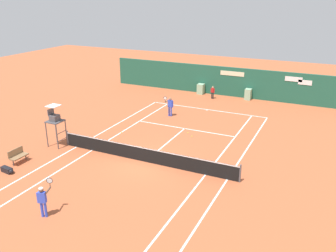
{
  "coord_description": "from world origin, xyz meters",
  "views": [
    {
      "loc": [
        9.88,
        -17.46,
        9.84
      ],
      "look_at": [
        -0.48,
        4.41,
        0.8
      ],
      "focal_mm": 38.17,
      "sensor_mm": 36.0,
      "label": 1
    }
  ],
  "objects_px": {
    "player_on_baseline": "(170,105)",
    "equipment_bag": "(8,170)",
    "tennis_ball_by_sideline": "(121,132)",
    "player_bench": "(18,155)",
    "player_near_side": "(43,199)",
    "tennis_ball_mid_court": "(188,133)",
    "ball_kid_right_post": "(213,92)",
    "tennis_ball_near_service_line": "(192,136)",
    "umpire_chair": "(55,120)"
  },
  "relations": [
    {
      "from": "player_on_baseline",
      "to": "equipment_bag",
      "type": "bearing_deg",
      "value": 68.58
    },
    {
      "from": "tennis_ball_by_sideline",
      "to": "equipment_bag",
      "type": "bearing_deg",
      "value": -107.14
    },
    {
      "from": "player_bench",
      "to": "player_near_side",
      "type": "bearing_deg",
      "value": 56.71
    },
    {
      "from": "player_on_baseline",
      "to": "tennis_ball_mid_court",
      "type": "distance_m",
      "value": 4.26
    },
    {
      "from": "tennis_ball_by_sideline",
      "to": "tennis_ball_mid_court",
      "type": "bearing_deg",
      "value": 24.23
    },
    {
      "from": "player_near_side",
      "to": "ball_kid_right_post",
      "type": "bearing_deg",
      "value": 66.56
    },
    {
      "from": "player_near_side",
      "to": "tennis_ball_mid_court",
      "type": "relative_size",
      "value": 26.26
    },
    {
      "from": "equipment_bag",
      "to": "tennis_ball_near_service_line",
      "type": "height_order",
      "value": "equipment_bag"
    },
    {
      "from": "equipment_bag",
      "to": "tennis_ball_by_sideline",
      "type": "relative_size",
      "value": 13.76
    },
    {
      "from": "equipment_bag",
      "to": "tennis_ball_by_sideline",
      "type": "height_order",
      "value": "equipment_bag"
    },
    {
      "from": "equipment_bag",
      "to": "ball_kid_right_post",
      "type": "height_order",
      "value": "ball_kid_right_post"
    },
    {
      "from": "equipment_bag",
      "to": "tennis_ball_mid_court",
      "type": "bearing_deg",
      "value": 55.4
    },
    {
      "from": "tennis_ball_near_service_line",
      "to": "player_bench",
      "type": "bearing_deg",
      "value": -133.62
    },
    {
      "from": "player_on_baseline",
      "to": "tennis_ball_near_service_line",
      "type": "height_order",
      "value": "player_on_baseline"
    },
    {
      "from": "umpire_chair",
      "to": "tennis_ball_by_sideline",
      "type": "distance_m",
      "value": 5.08
    },
    {
      "from": "tennis_ball_by_sideline",
      "to": "player_bench",
      "type": "bearing_deg",
      "value": -113.51
    },
    {
      "from": "umpire_chair",
      "to": "tennis_ball_near_service_line",
      "type": "bearing_deg",
      "value": 125.06
    },
    {
      "from": "tennis_ball_mid_court",
      "to": "player_bench",
      "type": "bearing_deg",
      "value": -130.06
    },
    {
      "from": "tennis_ball_by_sideline",
      "to": "tennis_ball_near_service_line",
      "type": "bearing_deg",
      "value": 16.9
    },
    {
      "from": "ball_kid_right_post",
      "to": "equipment_bag",
      "type": "bearing_deg",
      "value": 83.7
    },
    {
      "from": "equipment_bag",
      "to": "player_near_side",
      "type": "bearing_deg",
      "value": -25.24
    },
    {
      "from": "player_on_baseline",
      "to": "player_bench",
      "type": "bearing_deg",
      "value": 64.8
    },
    {
      "from": "umpire_chair",
      "to": "tennis_ball_mid_court",
      "type": "relative_size",
      "value": 42.27
    },
    {
      "from": "umpire_chair",
      "to": "tennis_ball_mid_court",
      "type": "height_order",
      "value": "umpire_chair"
    },
    {
      "from": "ball_kid_right_post",
      "to": "tennis_ball_by_sideline",
      "type": "distance_m",
      "value": 12.15
    },
    {
      "from": "equipment_bag",
      "to": "player_on_baseline",
      "type": "bearing_deg",
      "value": 72.39
    },
    {
      "from": "player_on_baseline",
      "to": "tennis_ball_mid_court",
      "type": "bearing_deg",
      "value": 130.1
    },
    {
      "from": "player_bench",
      "to": "player_near_side",
      "type": "distance_m",
      "value": 6.68
    },
    {
      "from": "ball_kid_right_post",
      "to": "player_bench",
      "type": "bearing_deg",
      "value": 81.3
    },
    {
      "from": "equipment_bag",
      "to": "tennis_ball_near_service_line",
      "type": "bearing_deg",
      "value": 52.07
    },
    {
      "from": "equipment_bag",
      "to": "tennis_ball_near_service_line",
      "type": "xyz_separation_m",
      "value": [
        7.63,
        9.79,
        -0.13
      ]
    },
    {
      "from": "equipment_bag",
      "to": "tennis_ball_mid_court",
      "type": "xyz_separation_m",
      "value": [
        7.1,
        10.3,
        -0.13
      ]
    },
    {
      "from": "player_near_side",
      "to": "ball_kid_right_post",
      "type": "xyz_separation_m",
      "value": [
        0.67,
        22.34,
        -0.22
      ]
    },
    {
      "from": "tennis_ball_near_service_line",
      "to": "tennis_ball_by_sideline",
      "type": "height_order",
      "value": "same"
    },
    {
      "from": "player_bench",
      "to": "tennis_ball_mid_court",
      "type": "distance_m",
      "value": 11.81
    },
    {
      "from": "player_on_baseline",
      "to": "ball_kid_right_post",
      "type": "xyz_separation_m",
      "value": [
        1.53,
        6.65,
        -0.26
      ]
    },
    {
      "from": "umpire_chair",
      "to": "player_on_baseline",
      "type": "relative_size",
      "value": 1.54
    },
    {
      "from": "player_on_baseline",
      "to": "player_near_side",
      "type": "bearing_deg",
      "value": 89.33
    },
    {
      "from": "umpire_chair",
      "to": "player_on_baseline",
      "type": "distance_m",
      "value": 9.99
    },
    {
      "from": "umpire_chair",
      "to": "equipment_bag",
      "type": "distance_m",
      "value": 4.68
    },
    {
      "from": "umpire_chair",
      "to": "tennis_ball_mid_court",
      "type": "xyz_separation_m",
      "value": [
        7.23,
        5.95,
        -1.85
      ]
    },
    {
      "from": "tennis_ball_near_service_line",
      "to": "player_on_baseline",
      "type": "bearing_deg",
      "value": 134.26
    },
    {
      "from": "equipment_bag",
      "to": "player_on_baseline",
      "type": "xyz_separation_m",
      "value": [
        4.22,
        13.29,
        0.81
      ]
    },
    {
      "from": "tennis_ball_near_service_line",
      "to": "tennis_ball_by_sideline",
      "type": "bearing_deg",
      "value": -163.1
    },
    {
      "from": "player_bench",
      "to": "ball_kid_right_post",
      "type": "xyz_separation_m",
      "value": [
        6.25,
        18.68,
        0.21
      ]
    },
    {
      "from": "player_near_side",
      "to": "tennis_ball_near_service_line",
      "type": "distance_m",
      "value": 12.48
    },
    {
      "from": "player_bench",
      "to": "player_near_side",
      "type": "xyz_separation_m",
      "value": [
        5.57,
        -3.66,
        0.43
      ]
    },
    {
      "from": "player_on_baseline",
      "to": "tennis_ball_mid_court",
      "type": "height_order",
      "value": "player_on_baseline"
    },
    {
      "from": "player_on_baseline",
      "to": "ball_kid_right_post",
      "type": "height_order",
      "value": "player_on_baseline"
    },
    {
      "from": "ball_kid_right_post",
      "to": "tennis_ball_near_service_line",
      "type": "height_order",
      "value": "ball_kid_right_post"
    }
  ]
}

